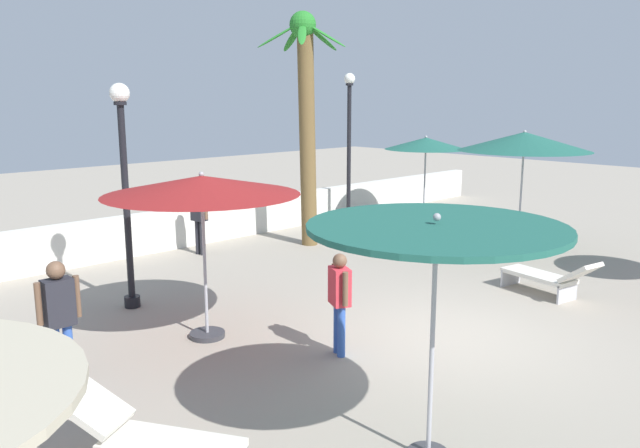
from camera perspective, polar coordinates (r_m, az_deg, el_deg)
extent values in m
plane|color=#9E9384|center=(10.28, 11.41, -9.98)|extent=(56.00, 56.00, 0.00)
cube|color=silver|center=(16.07, -13.39, -0.46)|extent=(25.20, 0.30, 0.99)
cylinder|color=#333338|center=(16.33, 17.47, -2.13)|extent=(0.49, 0.49, 0.08)
cylinder|color=#A5A5AD|center=(16.10, 17.73, 2.07)|extent=(0.05, 0.05, 2.50)
cone|color=#1E594C|center=(15.95, 18.04, 7.14)|extent=(3.15, 3.15, 0.45)
sphere|color=#99999E|center=(15.93, 18.09, 7.96)|extent=(0.08, 0.08, 0.08)
cylinder|color=#A5A5AD|center=(6.54, 10.13, -10.89)|extent=(0.05, 0.05, 2.49)
cylinder|color=#1E594C|center=(6.19, 10.53, -0.31)|extent=(2.54, 2.54, 0.06)
sphere|color=#99999E|center=(6.17, 10.56, 0.61)|extent=(0.08, 0.08, 0.08)
cylinder|color=#333338|center=(10.21, -10.18, -9.84)|extent=(0.55, 0.55, 0.08)
cylinder|color=#A5A5AD|center=(9.87, -10.40, -3.75)|extent=(0.05, 0.05, 2.32)
cone|color=maroon|center=(9.62, -10.67, 3.49)|extent=(2.98, 2.98, 0.29)
sphere|color=#99999E|center=(9.60, -10.71, 4.46)|extent=(0.08, 0.08, 0.08)
cylinder|color=#333338|center=(18.55, 9.34, -0.17)|extent=(0.44, 0.44, 0.08)
cylinder|color=#A5A5AD|center=(18.37, 9.45, 3.25)|extent=(0.05, 0.05, 2.32)
cone|color=#1E594C|center=(18.23, 9.58, 7.22)|extent=(2.35, 2.35, 0.33)
sphere|color=#99999E|center=(18.22, 9.60, 7.80)|extent=(0.08, 0.08, 0.08)
cylinder|color=brown|center=(15.75, -1.16, 7.75)|extent=(0.53, 0.40, 5.43)
sphere|color=#257A28|center=(15.72, -1.58, 17.63)|extent=(0.64, 0.64, 0.64)
ellipsoid|color=#257A28|center=(16.07, 0.10, 16.57)|extent=(1.06, 0.25, 0.63)
ellipsoid|color=#257A28|center=(16.22, -2.50, 16.51)|extent=(0.50, 1.06, 0.63)
ellipsoid|color=#257A28|center=(15.60, -3.79, 16.70)|extent=(0.99, 0.73, 0.63)
ellipsoid|color=#257A28|center=(15.11, -1.64, 16.90)|extent=(0.87, 0.89, 0.63)
ellipsoid|color=#257A28|center=(15.47, 0.51, 16.77)|extent=(0.61, 1.04, 0.63)
cylinder|color=black|center=(18.74, 2.58, 0.28)|extent=(0.28, 0.28, 0.20)
cylinder|color=black|center=(18.47, 2.63, 6.19)|extent=(0.12, 0.12, 4.08)
cylinder|color=black|center=(18.40, 2.69, 12.53)|extent=(0.22, 0.22, 0.06)
sphere|color=white|center=(18.40, 2.70, 13.03)|extent=(0.32, 0.32, 0.32)
cylinder|color=black|center=(11.90, -16.65, -6.75)|extent=(0.28, 0.28, 0.20)
cylinder|color=black|center=(11.50, -17.13, 1.37)|extent=(0.12, 0.12, 3.61)
cylinder|color=black|center=(11.34, -17.67, 10.39)|extent=(0.22, 0.22, 0.06)
sphere|color=white|center=(11.34, -17.72, 11.25)|extent=(0.34, 0.34, 0.34)
cube|color=silver|center=(6.71, -13.30, -18.97)|extent=(1.18, 1.49, 0.08)
cube|color=silver|center=(6.99, -19.81, -15.39)|extent=(0.78, 0.80, 0.38)
cube|color=#B7B7BC|center=(13.26, 16.90, -4.57)|extent=(0.55, 0.14, 0.35)
cube|color=#B7B7BC|center=(12.51, 21.50, -5.82)|extent=(0.55, 0.14, 0.35)
cube|color=silver|center=(12.83, 19.18, -4.43)|extent=(0.79, 1.48, 0.08)
cube|color=silver|center=(12.27, 22.55, -4.10)|extent=(0.65, 0.67, 0.44)
cylinder|color=#3359B2|center=(9.23, 1.94, -9.70)|extent=(0.12, 0.12, 0.77)
cylinder|color=#3359B2|center=(9.37, 1.60, -9.37)|extent=(0.12, 0.12, 0.77)
cube|color=#D8333F|center=(9.09, 1.79, -5.65)|extent=(0.37, 0.43, 0.55)
sphere|color=brown|center=(8.98, 1.81, -3.35)|extent=(0.21, 0.21, 0.21)
cylinder|color=brown|center=(8.86, 2.31, -5.92)|extent=(0.08, 0.08, 0.49)
cylinder|color=brown|center=(9.30, 1.30, -5.08)|extent=(0.08, 0.08, 0.49)
cylinder|color=#3359B2|center=(8.92, -21.78, -11.00)|extent=(0.12, 0.12, 0.86)
cylinder|color=#3359B2|center=(8.87, -22.76, -11.20)|extent=(0.12, 0.12, 0.86)
cube|color=#26262D|center=(8.65, -22.64, -6.58)|extent=(0.37, 0.25, 0.61)
sphere|color=brown|center=(8.54, -22.85, -3.89)|extent=(0.23, 0.23, 0.23)
cylinder|color=brown|center=(8.72, -21.16, -6.13)|extent=(0.08, 0.08, 0.55)
cylinder|color=brown|center=(8.58, -24.17, -6.66)|extent=(0.08, 0.08, 0.55)
cylinder|color=#26262D|center=(15.27, -10.62, -1.26)|extent=(0.12, 0.12, 0.83)
cylinder|color=#26262D|center=(15.39, -11.02, -1.17)|extent=(0.12, 0.12, 0.83)
cube|color=#26262D|center=(15.19, -10.92, 1.40)|extent=(0.29, 0.39, 0.59)
sphere|color=brown|center=(15.13, -10.98, 2.92)|extent=(0.23, 0.23, 0.23)
cylinder|color=brown|center=(15.01, -10.32, 1.42)|extent=(0.08, 0.08, 0.53)
cylinder|color=brown|center=(15.37, -11.52, 1.60)|extent=(0.08, 0.08, 0.53)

